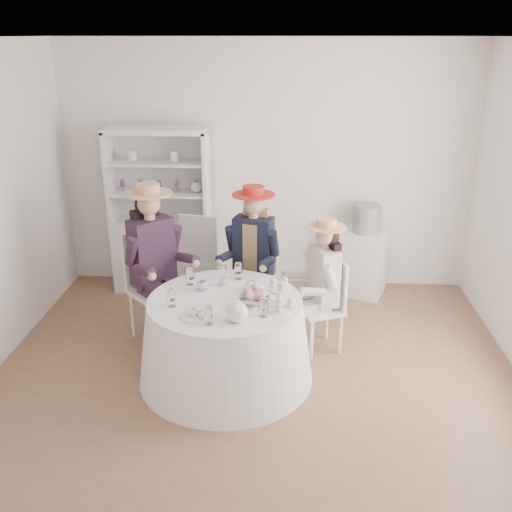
{
  "coord_description": "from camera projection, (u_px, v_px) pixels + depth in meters",
  "views": [
    {
      "loc": [
        0.25,
        -4.17,
        2.72
      ],
      "look_at": [
        0.0,
        0.1,
        1.05
      ],
      "focal_mm": 40.0,
      "sensor_mm": 36.0,
      "label": 1
    }
  ],
  "objects": [
    {
      "name": "ground",
      "position": [
        255.0,
        374.0,
        4.89
      ],
      "size": [
        4.5,
        4.5,
        0.0
      ],
      "primitive_type": "plane",
      "color": "brown",
      "rests_on": "ground"
    },
    {
      "name": "ceiling",
      "position": [
        255.0,
        37.0,
        3.9
      ],
      "size": [
        4.5,
        4.5,
        0.0
      ],
      "primitive_type": "plane",
      "rotation": [
        3.14,
        0.0,
        0.0
      ],
      "color": "white",
      "rests_on": "wall_back"
    },
    {
      "name": "wall_back",
      "position": [
        266.0,
        168.0,
        6.25
      ],
      "size": [
        4.5,
        0.0,
        4.5
      ],
      "primitive_type": "plane",
      "rotation": [
        1.57,
        0.0,
        0.0
      ],
      "color": "white",
      "rests_on": "ground"
    },
    {
      "name": "wall_front",
      "position": [
        228.0,
        365.0,
        2.53
      ],
      "size": [
        4.5,
        0.0,
        4.5
      ],
      "primitive_type": "plane",
      "rotation": [
        -1.57,
        0.0,
        0.0
      ],
      "color": "white",
      "rests_on": "ground"
    },
    {
      "name": "tea_table",
      "position": [
        226.0,
        339.0,
        4.73
      ],
      "size": [
        1.46,
        1.46,
        0.72
      ],
      "rotation": [
        0.0,
        0.0,
        0.05
      ],
      "color": "white",
      "rests_on": "ground"
    },
    {
      "name": "hutch",
      "position": [
        163.0,
        234.0,
        6.34
      ],
      "size": [
        1.2,
        0.74,
        1.81
      ],
      "rotation": [
        0.0,
        0.0,
        0.34
      ],
      "color": "silver",
      "rests_on": "ground"
    },
    {
      "name": "side_table",
      "position": [
        363.0,
        262.0,
        6.32
      ],
      "size": [
        0.59,
        0.59,
        0.72
      ],
      "primitive_type": "cube",
      "rotation": [
        0.0,
        0.0,
        -0.36
      ],
      "color": "silver",
      "rests_on": "ground"
    },
    {
      "name": "hatbox",
      "position": [
        367.0,
        218.0,
        6.14
      ],
      "size": [
        0.39,
        0.39,
        0.3
      ],
      "primitive_type": "cylinder",
      "rotation": [
        0.0,
        0.0,
        -0.38
      ],
      "color": "black",
      "rests_on": "side_table"
    },
    {
      "name": "guest_left",
      "position": [
        154.0,
        255.0,
        5.17
      ],
      "size": [
        0.64,
        0.64,
        1.5
      ],
      "rotation": [
        0.0,
        0.0,
        0.77
      ],
      "color": "silver",
      "rests_on": "ground"
    },
    {
      "name": "guest_mid",
      "position": [
        253.0,
        250.0,
        5.43
      ],
      "size": [
        0.54,
        0.57,
        1.42
      ],
      "rotation": [
        0.0,
        0.0,
        -0.27
      ],
      "color": "silver",
      "rests_on": "ground"
    },
    {
      "name": "guest_right",
      "position": [
        321.0,
        278.0,
        5.04
      ],
      "size": [
        0.52,
        0.48,
        1.25
      ],
      "rotation": [
        0.0,
        0.0,
        -1.17
      ],
      "color": "silver",
      "rests_on": "ground"
    },
    {
      "name": "spare_chair",
      "position": [
        203.0,
        256.0,
        5.95
      ],
      "size": [
        0.51,
        0.51,
        1.03
      ],
      "rotation": [
        0.0,
        0.0,
        2.92
      ],
      "color": "silver",
      "rests_on": "ground"
    },
    {
      "name": "teacup_a",
      "position": [
        202.0,
        286.0,
        4.75
      ],
      "size": [
        0.12,
        0.12,
        0.07
      ],
      "primitive_type": "imported",
      "rotation": [
        0.0,
        0.0,
        0.38
      ],
      "color": "white",
      "rests_on": "tea_table"
    },
    {
      "name": "teacup_b",
      "position": [
        223.0,
        282.0,
        4.85
      ],
      "size": [
        0.08,
        0.08,
        0.06
      ],
      "primitive_type": "imported",
      "rotation": [
        0.0,
        0.0,
        -0.32
      ],
      "color": "white",
      "rests_on": "tea_table"
    },
    {
      "name": "teacup_c",
      "position": [
        251.0,
        286.0,
        4.75
      ],
      "size": [
        0.1,
        0.1,
        0.07
      ],
      "primitive_type": "imported",
      "rotation": [
        0.0,
        0.0,
        0.13
      ],
      "color": "white",
      "rests_on": "tea_table"
    },
    {
      "name": "flower_bowl",
      "position": [
        251.0,
        300.0,
        4.52
      ],
      "size": [
        0.25,
        0.25,
        0.05
      ],
      "primitive_type": "imported",
      "rotation": [
        0.0,
        0.0,
        -0.24
      ],
      "color": "white",
      "rests_on": "tea_table"
    },
    {
      "name": "flower_arrangement",
      "position": [
        254.0,
        291.0,
        4.54
      ],
      "size": [
        0.18,
        0.17,
        0.07
      ],
      "rotation": [
        0.0,
        0.0,
        -0.38
      ],
      "color": "pink",
      "rests_on": "tea_table"
    },
    {
      "name": "table_teapot",
      "position": [
        238.0,
        312.0,
        4.23
      ],
      "size": [
        0.23,
        0.16,
        0.17
      ],
      "rotation": [
        0.0,
        0.0,
        0.06
      ],
      "color": "white",
      "rests_on": "tea_table"
    },
    {
      "name": "sandwich_plate",
      "position": [
        200.0,
        314.0,
        4.32
      ],
      "size": [
        0.29,
        0.29,
        0.06
      ],
      "rotation": [
        0.0,
        0.0,
        0.39
      ],
      "color": "white",
      "rests_on": "tea_table"
    },
    {
      "name": "cupcake_stand",
      "position": [
        279.0,
        298.0,
        4.42
      ],
      "size": [
        0.26,
        0.26,
        0.24
      ],
      "rotation": [
        0.0,
        0.0,
        0.12
      ],
      "color": "white",
      "rests_on": "tea_table"
    },
    {
      "name": "stemware_set",
      "position": [
        225.0,
        291.0,
        4.57
      ],
      "size": [
        0.88,
        0.92,
        0.15
      ],
      "color": "white",
      "rests_on": "tea_table"
    }
  ]
}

